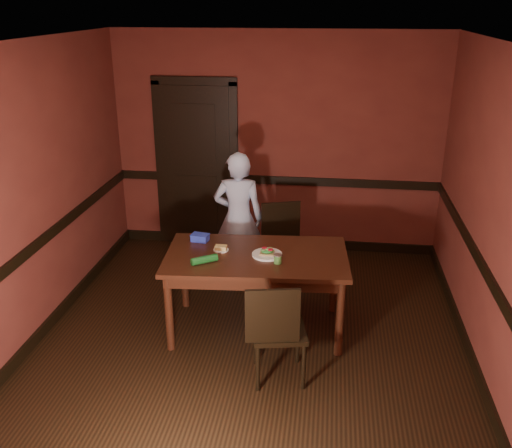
% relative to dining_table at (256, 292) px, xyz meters
% --- Properties ---
extents(floor, '(4.00, 4.50, 0.01)m').
position_rel_dining_table_xyz_m(floor, '(-0.02, -0.23, -0.40)').
color(floor, black).
rests_on(floor, ground).
extents(ceiling, '(4.00, 4.50, 0.01)m').
position_rel_dining_table_xyz_m(ceiling, '(-0.02, -0.23, 2.30)').
color(ceiling, beige).
rests_on(ceiling, ground).
extents(wall_back, '(4.00, 0.02, 2.70)m').
position_rel_dining_table_xyz_m(wall_back, '(-0.02, 2.02, 0.95)').
color(wall_back, maroon).
rests_on(wall_back, ground).
extents(wall_front, '(4.00, 0.02, 2.70)m').
position_rel_dining_table_xyz_m(wall_front, '(-0.02, -2.48, 0.95)').
color(wall_front, maroon).
rests_on(wall_front, ground).
extents(wall_left, '(0.02, 4.50, 2.70)m').
position_rel_dining_table_xyz_m(wall_left, '(-2.02, -0.23, 0.95)').
color(wall_left, maroon).
rests_on(wall_left, ground).
extents(wall_right, '(0.02, 4.50, 2.70)m').
position_rel_dining_table_xyz_m(wall_right, '(1.98, -0.23, 0.95)').
color(wall_right, maroon).
rests_on(wall_right, ground).
extents(dado_back, '(4.00, 0.03, 0.10)m').
position_rel_dining_table_xyz_m(dado_back, '(-0.02, 2.01, 0.50)').
color(dado_back, black).
rests_on(dado_back, ground).
extents(dado_left, '(0.03, 4.50, 0.10)m').
position_rel_dining_table_xyz_m(dado_left, '(-2.01, -0.23, 0.50)').
color(dado_left, black).
rests_on(dado_left, ground).
extents(dado_right, '(0.03, 4.50, 0.10)m').
position_rel_dining_table_xyz_m(dado_right, '(1.96, -0.23, 0.50)').
color(dado_right, black).
rests_on(dado_right, ground).
extents(baseboard_back, '(4.00, 0.03, 0.12)m').
position_rel_dining_table_xyz_m(baseboard_back, '(-0.02, 2.01, -0.34)').
color(baseboard_back, black).
rests_on(baseboard_back, ground).
extents(baseboard_left, '(0.03, 4.50, 0.12)m').
position_rel_dining_table_xyz_m(baseboard_left, '(-2.01, -0.23, -0.34)').
color(baseboard_left, black).
rests_on(baseboard_left, ground).
extents(baseboard_right, '(0.03, 4.50, 0.12)m').
position_rel_dining_table_xyz_m(baseboard_right, '(1.96, -0.23, -0.34)').
color(baseboard_right, black).
rests_on(baseboard_right, ground).
extents(door, '(1.05, 0.07, 2.20)m').
position_rel_dining_table_xyz_m(door, '(-1.02, 1.99, 0.70)').
color(door, black).
rests_on(door, ground).
extents(dining_table, '(1.76, 1.07, 0.79)m').
position_rel_dining_table_xyz_m(dining_table, '(0.00, 0.00, 0.00)').
color(dining_table, '#34180D').
rests_on(dining_table, floor).
extents(chair_far, '(0.55, 0.55, 0.94)m').
position_rel_dining_table_xyz_m(chair_far, '(0.07, 0.90, 0.07)').
color(chair_far, black).
rests_on(chair_far, floor).
extents(chair_near, '(0.51, 0.51, 0.93)m').
position_rel_dining_table_xyz_m(chair_near, '(0.29, -0.72, 0.07)').
color(chair_near, black).
rests_on(chair_near, floor).
extents(person, '(0.57, 0.40, 1.50)m').
position_rel_dining_table_xyz_m(person, '(-0.34, 1.03, 0.35)').
color(person, silver).
rests_on(person, floor).
extents(sandwich_plate, '(0.28, 0.28, 0.07)m').
position_rel_dining_table_xyz_m(sandwich_plate, '(0.10, -0.00, 0.42)').
color(sandwich_plate, white).
rests_on(sandwich_plate, dining_table).
extents(sauce_jar, '(0.07, 0.07, 0.09)m').
position_rel_dining_table_xyz_m(sauce_jar, '(0.21, -0.16, 0.44)').
color(sauce_jar, '#4B8537').
rests_on(sauce_jar, dining_table).
extents(cheese_saucer, '(0.15, 0.15, 0.05)m').
position_rel_dining_table_xyz_m(cheese_saucer, '(-0.35, 0.05, 0.41)').
color(cheese_saucer, white).
rests_on(cheese_saucer, dining_table).
extents(food_tub, '(0.19, 0.14, 0.07)m').
position_rel_dining_table_xyz_m(food_tub, '(-0.59, 0.25, 0.43)').
color(food_tub, blue).
rests_on(food_tub, dining_table).
extents(wrapped_veg, '(0.24, 0.19, 0.07)m').
position_rel_dining_table_xyz_m(wrapped_veg, '(-0.44, -0.24, 0.43)').
color(wrapped_veg, '#16541D').
rests_on(wrapped_veg, dining_table).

